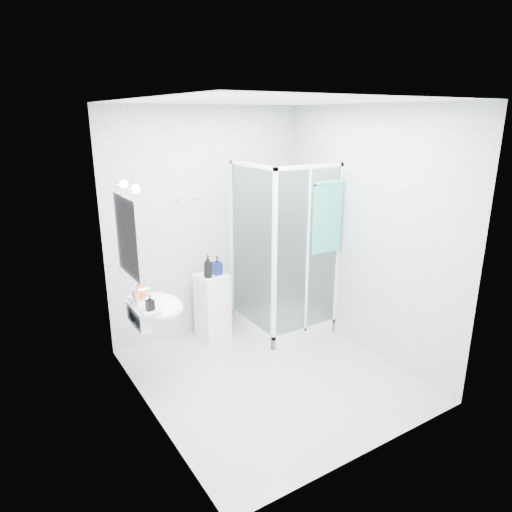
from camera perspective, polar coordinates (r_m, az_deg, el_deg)
room at (r=4.17m, az=1.98°, el=0.66°), size 2.40×2.60×2.60m
shower_enclosure at (r=5.41m, az=3.21°, el=-4.98°), size 0.90×0.95×2.00m
wall_basin at (r=4.31m, az=-12.54°, el=-6.34°), size 0.46×0.56×0.35m
mirror at (r=4.03m, az=-15.84°, el=2.34°), size 0.02×0.60×0.70m
vanity_lights at (r=3.96m, az=-15.64°, el=8.33°), size 0.10×0.40×0.08m
wall_hooks at (r=5.06m, az=-8.44°, el=7.14°), size 0.23×0.06×0.03m
storage_cabinet at (r=5.30m, az=-5.44°, el=-6.29°), size 0.34×0.36×0.76m
hand_towel at (r=4.99m, az=8.90°, el=5.04°), size 0.37×0.05×0.79m
shampoo_bottle_a at (r=5.05m, az=-6.03°, el=-1.31°), size 0.11×0.11×0.26m
shampoo_bottle_b at (r=5.15m, az=-4.87°, el=-1.19°), size 0.10×0.10×0.21m
soap_dispenser_orange at (r=4.31m, az=-14.40°, el=-4.22°), size 0.15×0.15×0.18m
soap_dispenser_black at (r=4.08m, az=-13.12°, el=-5.70°), size 0.07×0.07×0.14m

